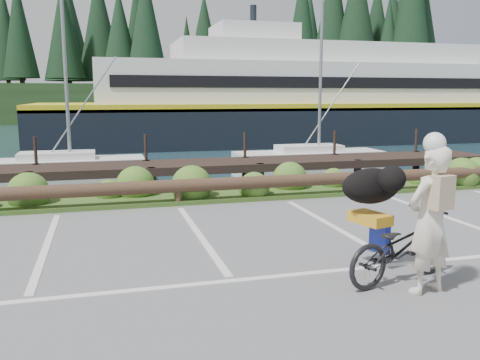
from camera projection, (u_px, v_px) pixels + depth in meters
name	position (u px, v px, depth m)	size (l,w,h in m)	color
ground	(225.00, 271.00, 7.28)	(72.00, 72.00, 0.00)	#5D5D60
harbor_backdrop	(114.00, 111.00, 82.05)	(170.00, 160.00, 30.00)	#1B3641
vegetation_strip	(174.00, 197.00, 12.31)	(34.00, 1.60, 0.10)	#3D5B21
log_rail	(178.00, 205.00, 11.65)	(32.00, 0.30, 0.60)	#443021
bicycle	(401.00, 247.00, 6.81)	(0.64, 1.84, 0.97)	black
cyclist	(430.00, 220.00, 6.37)	(0.69, 0.45, 1.89)	silver
dog	(371.00, 186.00, 7.19)	(0.89, 0.43, 0.51)	black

